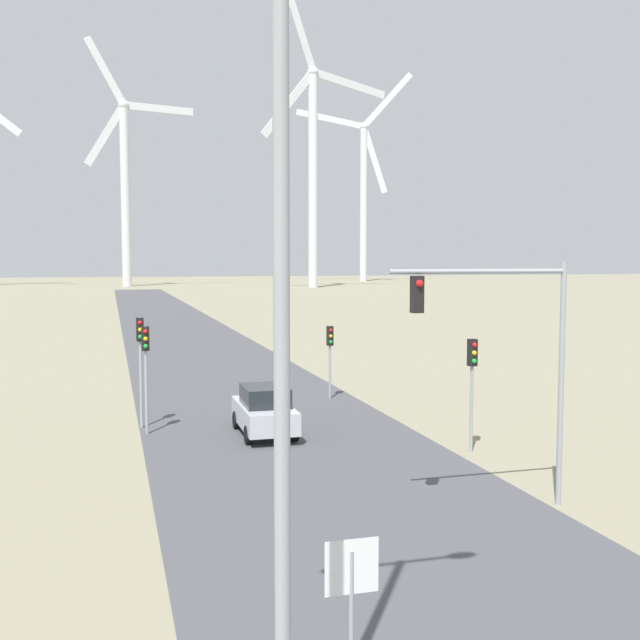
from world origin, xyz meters
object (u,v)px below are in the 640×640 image
stop_sign_near (351,589)px  traffic_light_post_mid_right (330,345)px  wind_turbine_center (125,176)px  traffic_light_post_near_right (472,369)px  car_approaching (264,410)px  traffic_light_mast_overhead (506,334)px  traffic_light_post_mid_left (140,348)px  wind_turbine_right (313,157)px  streetlamp (281,118)px  wind_turbine_far_right (364,186)px  traffic_light_post_near_left (146,355)px

stop_sign_near → traffic_light_post_mid_right: 23.98m
traffic_light_post_mid_right → wind_turbine_center: wind_turbine_center is taller
traffic_light_post_near_right → car_approaching: size_ratio=0.93×
wind_turbine_center → traffic_light_post_mid_right: bearing=-88.0°
traffic_light_mast_overhead → wind_turbine_center: 176.73m
traffic_light_post_mid_left → wind_turbine_right: 152.08m
streetlamp → traffic_light_post_mid_right: (7.97, 25.07, -5.41)m
traffic_light_post_near_right → wind_turbine_right: 155.78m
traffic_light_post_mid_left → wind_turbine_far_right: 207.86m
traffic_light_post_near_left → wind_turbine_center: (2.98, 164.04, 24.20)m
traffic_light_mast_overhead → car_approaching: bearing=113.2°
traffic_light_post_near_right → traffic_light_post_mid_left: size_ratio=0.90×
traffic_light_post_near_right → traffic_light_mast_overhead: (-1.95, -5.55, 1.76)m
traffic_light_post_near_left → wind_turbine_far_right: 208.88m
traffic_light_post_near_right → wind_turbine_right: size_ratio=0.05×
streetlamp → car_approaching: size_ratio=3.17×
traffic_light_post_mid_left → traffic_light_post_near_left: bearing=-82.7°
traffic_light_post_near_left → wind_turbine_center: bearing=89.0°
streetlamp → traffic_light_post_near_left: streetlamp is taller
streetlamp → traffic_light_post_mid_right: size_ratio=3.85×
traffic_light_post_near_left → traffic_light_post_mid_right: bearing=30.2°
streetlamp → traffic_light_post_near_right: streetlamp is taller
traffic_light_mast_overhead → car_approaching: traffic_light_mast_overhead is taller
traffic_light_post_near_right → wind_turbine_center: (-7.35, 169.64, 24.34)m
wind_turbine_far_right → traffic_light_post_near_left: bearing=-111.2°
traffic_light_mast_overhead → traffic_light_post_near_right: bearing=70.6°
wind_turbine_far_right → traffic_light_mast_overhead: bearing=-108.1°
traffic_light_post_near_right → stop_sign_near: bearing=-123.6°
wind_turbine_center → wind_turbine_far_right: 77.74m
traffic_light_mast_overhead → wind_turbine_center: bearing=91.8°
traffic_light_post_near_right → traffic_light_post_mid_right: bearing=99.7°
traffic_light_post_mid_right → traffic_light_post_mid_left: bearing=-156.1°
car_approaching → traffic_light_post_mid_left: bearing=150.5°
stop_sign_near → wind_turbine_center: (0.96, 182.14, 25.42)m
stop_sign_near → wind_turbine_right: (43.34, 161.70, 29.00)m
car_approaching → traffic_light_post_near_right: bearing=-34.9°
traffic_light_post_near_right → traffic_light_mast_overhead: traffic_light_mast_overhead is taller
traffic_light_post_near_left → traffic_light_post_mid_left: traffic_light_post_mid_left is taller
car_approaching → wind_turbine_far_right: size_ratio=0.06×
wind_turbine_center → traffic_light_post_near_left: bearing=-91.0°
wind_turbine_right → traffic_light_post_mid_right: bearing=-104.9°
traffic_light_post_near_right → traffic_light_post_mid_left: 12.45m
traffic_light_mast_overhead → wind_turbine_right: size_ratio=0.09×
wind_turbine_center → wind_turbine_right: size_ratio=0.86×
traffic_light_post_near_left → wind_turbine_far_right: (75.04, 193.12, 26.52)m
wind_turbine_far_right → traffic_light_post_mid_left: bearing=-111.4°
traffic_light_post_mid_left → wind_turbine_center: (3.13, 162.91, 24.03)m
stop_sign_near → traffic_light_mast_overhead: 9.84m
wind_turbine_right → traffic_light_post_near_right: bearing=-103.2°
stop_sign_near → traffic_light_post_mid_right: size_ratio=0.73×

